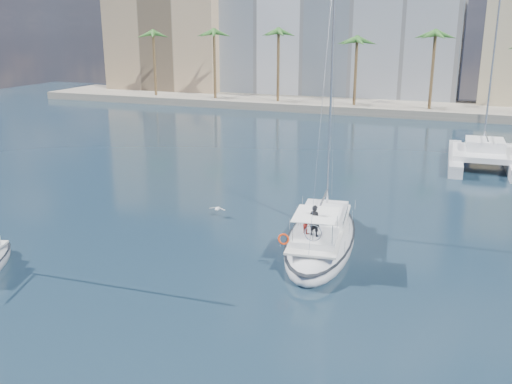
% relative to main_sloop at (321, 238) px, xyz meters
% --- Properties ---
extents(ground, '(160.00, 160.00, 0.00)m').
position_rel_main_sloop_xyz_m(ground, '(-4.06, -2.83, -0.55)').
color(ground, black).
rests_on(ground, ground).
extents(quay, '(120.00, 14.00, 1.20)m').
position_rel_main_sloop_xyz_m(quay, '(-4.06, 58.17, 0.05)').
color(quay, gray).
rests_on(quay, ground).
extents(building_modern, '(42.00, 16.00, 28.00)m').
position_rel_main_sloop_xyz_m(building_modern, '(-16.06, 70.17, 13.45)').
color(building_modern, silver).
rests_on(building_modern, ground).
extents(building_tan_left, '(22.00, 14.00, 22.00)m').
position_rel_main_sloop_xyz_m(building_tan_left, '(-46.06, 66.17, 10.45)').
color(building_tan_left, tan).
rests_on(building_tan_left, ground).
extents(palm_left, '(3.60, 3.60, 12.30)m').
position_rel_main_sloop_xyz_m(palm_left, '(-38.06, 54.17, 9.73)').
color(palm_left, brown).
rests_on(palm_left, ground).
extents(palm_centre, '(3.60, 3.60, 12.30)m').
position_rel_main_sloop_xyz_m(palm_centre, '(-4.06, 54.17, 9.73)').
color(palm_centre, brown).
rests_on(palm_centre, ground).
extents(main_sloop, '(5.52, 12.80, 18.40)m').
position_rel_main_sloop_xyz_m(main_sloop, '(0.00, 0.00, 0.00)').
color(main_sloop, silver).
rests_on(main_sloop, ground).
extents(catamaran, '(6.81, 12.69, 18.03)m').
position_rel_main_sloop_xyz_m(catamaran, '(9.08, 25.48, 0.61)').
color(catamaran, silver).
rests_on(catamaran, ground).
extents(seagull, '(1.22, 0.52, 0.23)m').
position_rel_main_sloop_xyz_m(seagull, '(-8.19, 2.83, 0.04)').
color(seagull, silver).
rests_on(seagull, ground).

